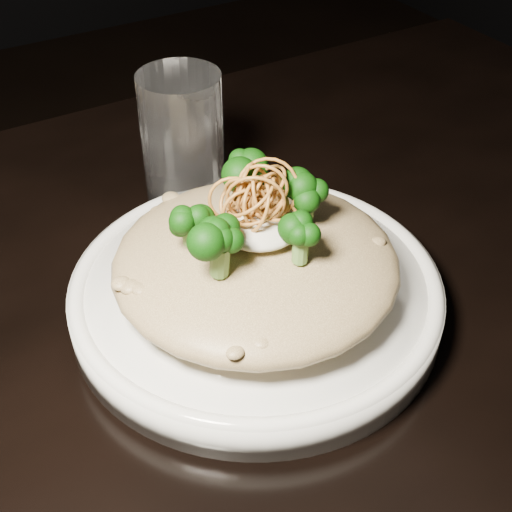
{
  "coord_description": "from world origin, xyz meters",
  "views": [
    {
      "loc": [
        -0.24,
        -0.36,
        1.15
      ],
      "look_at": [
        -0.03,
        0.0,
        0.81
      ],
      "focal_mm": 50.0,
      "sensor_mm": 36.0,
      "label": 1
    }
  ],
  "objects": [
    {
      "name": "plate",
      "position": [
        -0.03,
        0.0,
        0.77
      ],
      "size": [
        0.29,
        0.29,
        0.03
      ],
      "primitive_type": "cylinder",
      "color": "white",
      "rests_on": "table"
    },
    {
      "name": "risotto",
      "position": [
        -0.03,
        -0.0,
        0.8
      ],
      "size": [
        0.22,
        0.22,
        0.05
      ],
      "primitive_type": "ellipsoid",
      "color": "brown",
      "rests_on": "plate"
    },
    {
      "name": "broccoli",
      "position": [
        -0.03,
        0.0,
        0.85
      ],
      "size": [
        0.12,
        0.12,
        0.04
      ],
      "primitive_type": null,
      "color": "black",
      "rests_on": "risotto"
    },
    {
      "name": "cheese",
      "position": [
        -0.03,
        -0.0,
        0.84
      ],
      "size": [
        0.06,
        0.06,
        0.02
      ],
      "primitive_type": "ellipsoid",
      "color": "silver",
      "rests_on": "risotto"
    },
    {
      "name": "table",
      "position": [
        0.0,
        0.0,
        0.67
      ],
      "size": [
        1.1,
        0.8,
        0.75
      ],
      "color": "black",
      "rests_on": "ground"
    },
    {
      "name": "drinking_glass",
      "position": [
        -0.01,
        0.17,
        0.82
      ],
      "size": [
        0.09,
        0.09,
        0.13
      ],
      "primitive_type": "cylinder",
      "rotation": [
        0.0,
        0.0,
        -0.28
      ],
      "color": "white",
      "rests_on": "table"
    },
    {
      "name": "shallots",
      "position": [
        -0.03,
        0.0,
        0.86
      ],
      "size": [
        0.06,
        0.06,
        0.04
      ],
      "primitive_type": null,
      "color": "brown",
      "rests_on": "cheese"
    }
  ]
}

